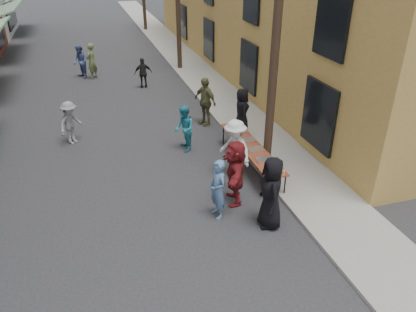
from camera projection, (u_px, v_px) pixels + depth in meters
ground at (154, 252)px, 9.74m from camera, size 120.00×120.00×0.00m
sidewalk at (192, 67)px, 23.66m from camera, size 2.20×60.00×0.10m
utility_pole_near at (277, 26)px, 11.26m from camera, size 0.26×0.26×9.00m
serving_table at (251, 147)px, 13.06m from camera, size 0.70×4.00×0.75m
catering_tray_sausage at (273, 170)px, 11.63m from camera, size 0.50×0.33×0.08m
catering_tray_foil_b at (264, 160)px, 12.18m from camera, size 0.50×0.33×0.08m
catering_tray_buns at (255, 149)px, 12.77m from camera, size 0.50×0.33×0.08m
catering_tray_foil_d at (247, 140)px, 13.36m from camera, size 0.50×0.33×0.08m
catering_tray_buns_end at (239, 132)px, 13.95m from camera, size 0.50×0.33×0.08m
condiment_jar_a at (271, 176)px, 11.32m from camera, size 0.07×0.07×0.08m
condiment_jar_b at (269, 174)px, 11.40m from camera, size 0.07×0.07×0.08m
condiment_jar_c at (268, 173)px, 11.49m from camera, size 0.07×0.07×0.08m
cup_stack at (284, 172)px, 11.46m from camera, size 0.08×0.08×0.12m
guest_front_a at (271, 193)px, 10.22m from camera, size 0.78×1.05×1.97m
guest_front_b at (218, 189)px, 10.63m from camera, size 0.51×0.68×1.68m
guest_front_c at (184, 129)px, 14.08m from camera, size 0.65×0.82×1.65m
guest_front_d at (235, 149)px, 12.41m from camera, size 1.14×1.42×1.92m
guest_front_e at (205, 101)px, 16.06m from camera, size 0.94×1.23×1.94m
guest_queue_back at (235, 172)px, 11.19m from camera, size 0.99×1.85×1.90m
server at (242, 111)px, 15.22m from camera, size 0.67×0.92×1.72m
passerby_left at (70, 123)px, 14.60m from camera, size 1.13×1.17×1.60m
passerby_mid at (143, 73)px, 20.21m from camera, size 0.89×0.38×1.51m
passerby_right at (92, 61)px, 21.51m from camera, size 0.76×0.82×1.88m
passerby_far at (81, 62)px, 21.64m from camera, size 0.96×1.05×1.75m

